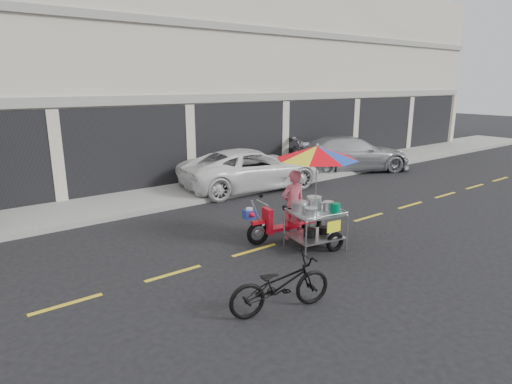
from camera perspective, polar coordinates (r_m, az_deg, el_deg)
ground at (r=10.92m, az=8.23°, el=-5.29°), size 90.00×90.00×0.00m
sidewalk at (r=15.09m, az=-6.75°, el=0.57°), size 45.00×3.00×0.15m
shophouse_block at (r=20.48m, az=-7.63°, el=15.90°), size 36.00×8.11×10.40m
centerline at (r=10.92m, az=8.23°, el=-5.27°), size 42.00×0.10×0.01m
white_pickup at (r=15.06m, az=-0.63°, el=3.10°), size 5.31×2.93×1.41m
silver_pickup at (r=18.62m, az=12.50°, el=5.02°), size 5.44×3.97×1.46m
near_bicycle at (r=7.10m, az=3.27°, el=-12.21°), size 1.88×1.02×0.94m
food_vendor_rig at (r=9.67m, az=6.84°, el=1.42°), size 2.36×2.18×2.38m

